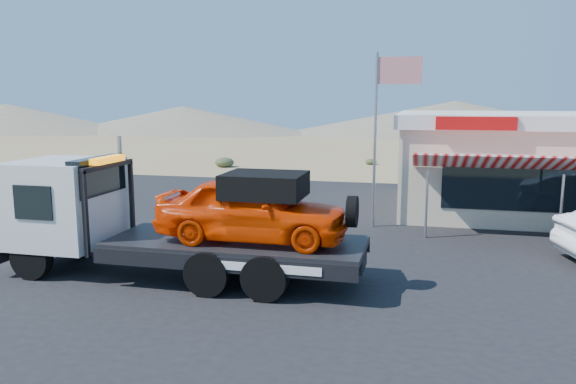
# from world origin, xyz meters

# --- Properties ---
(ground) EXTENTS (120.00, 120.00, 0.00)m
(ground) POSITION_xyz_m (0.00, 0.00, 0.00)
(ground) COLOR #907552
(ground) RESTS_ON ground
(asphalt_lot) EXTENTS (32.00, 24.00, 0.02)m
(asphalt_lot) POSITION_xyz_m (2.00, 3.00, 0.01)
(asphalt_lot) COLOR black
(asphalt_lot) RESTS_ON ground
(tow_truck) EXTENTS (9.02, 2.67, 3.01)m
(tow_truck) POSITION_xyz_m (0.29, -2.31, 1.62)
(tow_truck) COLOR black
(tow_truck) RESTS_ON asphalt_lot
(jerky_store) EXTENTS (10.40, 9.97, 3.90)m
(jerky_store) POSITION_xyz_m (10.50, 8.97, 1.99)
(jerky_store) COLOR beige
(jerky_store) RESTS_ON asphalt_lot
(flagpole) EXTENTS (1.55, 0.10, 6.00)m
(flagpole) POSITION_xyz_m (4.93, 4.50, 3.76)
(flagpole) COLOR #99999E
(flagpole) RESTS_ON asphalt_lot
(desert_scrub) EXTENTS (27.28, 33.25, 0.71)m
(desert_scrub) POSITION_xyz_m (-13.12, 10.51, 0.30)
(desert_scrub) COLOR #2F3D21
(desert_scrub) RESTS_ON ground
(distant_hills) EXTENTS (126.00, 48.00, 4.20)m
(distant_hills) POSITION_xyz_m (-9.77, 55.14, 1.89)
(distant_hills) COLOR #726B59
(distant_hills) RESTS_ON ground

